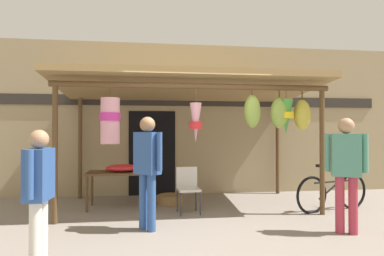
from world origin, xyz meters
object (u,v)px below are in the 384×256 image
Objects in this scene: wicker_basket_spare at (171,199)px; vendor_in_orange at (346,165)px; folding_chair at (188,186)px; flower_heap_on_table at (124,168)px; display_table at (120,176)px; customer_foreground at (147,163)px; shopper_by_bananas at (39,187)px; parked_bicycle at (332,192)px.

wicker_basket_spare is 3.53m from vendor_in_orange.
folding_chair is 0.91m from wicker_basket_spare.
flower_heap_on_table is 1.20m from wicker_basket_spare.
wicker_basket_spare is (0.95, 0.21, -0.69)m from flower_heap_on_table.
display_table is 0.72× the size of customer_foreground.
vendor_in_orange is at bearing 10.16° from shopper_by_bananas.
vendor_in_orange is (-0.60, -1.40, 0.67)m from parked_bicycle.
vendor_in_orange reaches higher than display_table.
vendor_in_orange is 4.18m from shopper_by_bananas.
wicker_basket_spare is at bearing 10.94° from display_table.
parked_bicycle reaches higher than wicker_basket_spare.
wicker_basket_spare is 2.10m from customer_foreground.
display_table is at bearing 77.55° from shopper_by_bananas.
customer_foreground is (0.46, -1.61, 0.25)m from flower_heap_on_table.
flower_heap_on_table is 1.30× the size of wicker_basket_spare.
customer_foreground is at bearing -71.40° from display_table.
flower_heap_on_table reaches higher than display_table.
parked_bicycle is 0.98× the size of customer_foreground.
wicker_basket_spare is 0.31× the size of parked_bicycle.
customer_foreground is at bearing -166.77° from parked_bicycle.
folding_chair is 0.55× the size of shopper_by_bananas.
display_table is at bearing 175.74° from flower_heap_on_table.
parked_bicycle reaches higher than flower_heap_on_table.
vendor_in_orange reaches higher than wicker_basket_spare.
display_table is 4.16m from parked_bicycle.
vendor_in_orange is 0.99× the size of customer_foreground.
display_table is 0.74× the size of parked_bicycle.
parked_bicycle is (4.07, -0.79, -0.29)m from display_table.
wicker_basket_spare is 3.64m from shopper_by_bananas.
flower_heap_on_table is at bearing -167.81° from wicker_basket_spare.
vendor_in_orange is 1.12× the size of shopper_by_bananas.
flower_heap_on_table is 0.40× the size of customer_foreground.
display_table is 1.43m from folding_chair.
flower_heap_on_table is 0.41× the size of parked_bicycle.
folding_chair is 1.39m from customer_foreground.
flower_heap_on_table is 3.01m from shopper_by_bananas.
wicker_basket_spare is 0.31× the size of customer_foreground.
folding_chair is (1.22, -0.57, -0.29)m from flower_heap_on_table.
customer_foreground reaches higher than shopper_by_bananas.
customer_foreground is (-0.75, -1.04, 0.53)m from folding_chair.
parked_bicycle is 1.67m from vendor_in_orange.
wicker_basket_spare is at bearing 108.71° from folding_chair.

